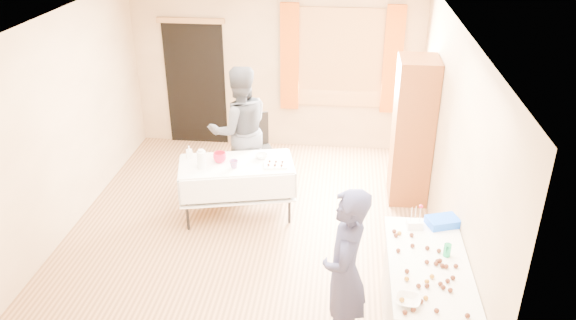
# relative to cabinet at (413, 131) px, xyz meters

# --- Properties ---
(floor) EXTENTS (4.50, 5.50, 0.02)m
(floor) POSITION_rel_cabinet_xyz_m (-1.99, -1.20, -0.99)
(floor) COLOR #9E7047
(floor) RESTS_ON ground
(ceiling) EXTENTS (4.50, 5.50, 0.02)m
(ceiling) POSITION_rel_cabinet_xyz_m (-1.99, -1.20, 1.63)
(ceiling) COLOR white
(ceiling) RESTS_ON floor
(wall_back) EXTENTS (4.50, 0.02, 2.60)m
(wall_back) POSITION_rel_cabinet_xyz_m (-1.99, 1.56, 0.32)
(wall_back) COLOR tan
(wall_back) RESTS_ON floor
(wall_front) EXTENTS (4.50, 0.02, 2.60)m
(wall_front) POSITION_rel_cabinet_xyz_m (-1.99, -3.96, 0.32)
(wall_front) COLOR tan
(wall_front) RESTS_ON floor
(wall_left) EXTENTS (0.02, 5.50, 2.60)m
(wall_left) POSITION_rel_cabinet_xyz_m (-4.25, -1.20, 0.32)
(wall_left) COLOR tan
(wall_left) RESTS_ON floor
(wall_right) EXTENTS (0.02, 5.50, 2.60)m
(wall_right) POSITION_rel_cabinet_xyz_m (0.27, -1.20, 0.32)
(wall_right) COLOR tan
(wall_right) RESTS_ON floor
(window_frame) EXTENTS (1.32, 0.06, 1.52)m
(window_frame) POSITION_rel_cabinet_xyz_m (-0.99, 1.52, 0.52)
(window_frame) COLOR olive
(window_frame) RESTS_ON wall_back
(window_pane) EXTENTS (1.20, 0.02, 1.40)m
(window_pane) POSITION_rel_cabinet_xyz_m (-0.99, 1.50, 0.52)
(window_pane) COLOR white
(window_pane) RESTS_ON wall_back
(curtain_left) EXTENTS (0.28, 0.06, 1.65)m
(curtain_left) POSITION_rel_cabinet_xyz_m (-1.77, 1.47, 0.52)
(curtain_left) COLOR #B34B0E
(curtain_left) RESTS_ON wall_back
(curtain_right) EXTENTS (0.28, 0.06, 1.65)m
(curtain_right) POSITION_rel_cabinet_xyz_m (-0.21, 1.47, 0.52)
(curtain_right) COLOR #B34B0E
(curtain_right) RESTS_ON wall_back
(doorway) EXTENTS (0.95, 0.04, 2.00)m
(doorway) POSITION_rel_cabinet_xyz_m (-3.29, 1.53, 0.02)
(doorway) COLOR black
(doorway) RESTS_ON floor
(door_lintel) EXTENTS (1.05, 0.06, 0.08)m
(door_lintel) POSITION_rel_cabinet_xyz_m (-3.29, 1.50, 1.04)
(door_lintel) COLOR olive
(door_lintel) RESTS_ON wall_back
(cabinet) EXTENTS (0.50, 0.60, 1.96)m
(cabinet) POSITION_rel_cabinet_xyz_m (0.00, 0.00, 0.00)
(cabinet) COLOR brown
(cabinet) RESTS_ON floor
(counter) EXTENTS (0.70, 1.48, 0.91)m
(counter) POSITION_rel_cabinet_xyz_m (-0.10, -2.76, -0.53)
(counter) COLOR beige
(counter) RESTS_ON floor
(party_table) EXTENTS (1.56, 1.04, 0.75)m
(party_table) POSITION_rel_cabinet_xyz_m (-2.22, -0.69, -0.53)
(party_table) COLOR black
(party_table) RESTS_ON floor
(chair) EXTENTS (0.51, 0.51, 0.94)m
(chair) POSITION_rel_cabinet_xyz_m (-2.11, 0.40, -0.70)
(chair) COLOR black
(chair) RESTS_ON floor
(girl) EXTENTS (0.68, 0.51, 1.66)m
(girl) POSITION_rel_cabinet_xyz_m (-0.83, -2.87, -0.15)
(girl) COLOR #212244
(girl) RESTS_ON floor
(woman) EXTENTS (1.37, 1.32, 1.79)m
(woman) POSITION_rel_cabinet_xyz_m (-2.29, -0.00, -0.09)
(woman) COLOR black
(woman) RESTS_ON floor
(soda_can) EXTENTS (0.08, 0.08, 0.12)m
(soda_can) POSITION_rel_cabinet_xyz_m (0.07, -2.63, -0.01)
(soda_can) COLOR #178A52
(soda_can) RESTS_ON counter
(mixing_bowl) EXTENTS (0.26, 0.26, 0.05)m
(mixing_bowl) POSITION_rel_cabinet_xyz_m (-0.33, -3.30, -0.05)
(mixing_bowl) COLOR white
(mixing_bowl) RESTS_ON counter
(foam_block) EXTENTS (0.16, 0.12, 0.08)m
(foam_block) POSITION_rel_cabinet_xyz_m (-0.18, -2.20, -0.03)
(foam_block) COLOR white
(foam_block) RESTS_ON counter
(blue_basket) EXTENTS (0.35, 0.29, 0.08)m
(blue_basket) POSITION_rel_cabinet_xyz_m (0.10, -2.12, -0.03)
(blue_basket) COLOR blue
(blue_basket) RESTS_ON counter
(pitcher) EXTENTS (0.14, 0.14, 0.22)m
(pitcher) POSITION_rel_cabinet_xyz_m (-2.61, -0.87, -0.12)
(pitcher) COLOR silver
(pitcher) RESTS_ON party_table
(cup_red) EXTENTS (0.18, 0.18, 0.13)m
(cup_red) POSITION_rel_cabinet_xyz_m (-2.43, -0.69, -0.17)
(cup_red) COLOR red
(cup_red) RESTS_ON party_table
(cup_rainbow) EXTENTS (0.19, 0.19, 0.10)m
(cup_rainbow) POSITION_rel_cabinet_xyz_m (-2.22, -0.82, -0.18)
(cup_rainbow) COLOR red
(cup_rainbow) RESTS_ON party_table
(small_bowl) EXTENTS (0.23, 0.23, 0.05)m
(small_bowl) POSITION_rel_cabinet_xyz_m (-1.92, -0.52, -0.21)
(small_bowl) COLOR white
(small_bowl) RESTS_ON party_table
(pastry_tray) EXTENTS (0.31, 0.24, 0.02)m
(pastry_tray) POSITION_rel_cabinet_xyz_m (-1.72, -0.72, -0.22)
(pastry_tray) COLOR white
(pastry_tray) RESTS_ON party_table
(bottle) EXTENTS (0.13, 0.13, 0.17)m
(bottle) POSITION_rel_cabinet_xyz_m (-2.83, -0.62, -0.15)
(bottle) COLOR white
(bottle) RESTS_ON party_table
(cake_balls) EXTENTS (0.54, 1.17, 0.04)m
(cake_balls) POSITION_rel_cabinet_xyz_m (-0.14, -2.91, -0.05)
(cake_balls) COLOR #3F2314
(cake_balls) RESTS_ON counter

